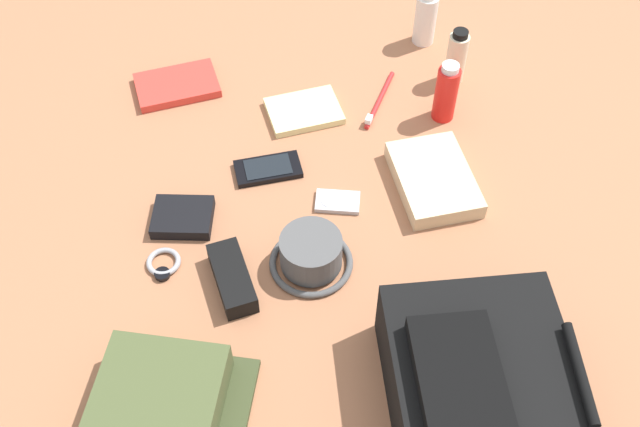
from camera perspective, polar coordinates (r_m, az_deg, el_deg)
ground_plane at (r=1.40m, az=0.00°, el=-1.32°), size 2.64×2.02×0.02m
backpack at (r=1.17m, az=12.22°, el=-13.58°), size 0.36×0.29×0.15m
toiletry_pouch at (r=1.19m, az=-12.35°, el=-15.43°), size 0.28×0.27×0.07m
bucket_hat at (r=1.32m, az=-0.69°, el=-3.14°), size 0.15×0.15×0.07m
toothpaste_tube at (r=1.75m, az=8.05°, el=14.54°), size 0.05×0.05×0.13m
lotion_bottle at (r=1.66m, az=10.36°, el=11.64°), size 0.04×0.04×0.13m
sunscreen_spray at (r=1.57m, az=9.60°, el=9.08°), size 0.05×0.05×0.14m
paperback_novel at (r=1.68m, az=-10.84°, el=9.56°), size 0.15×0.20×0.02m
cell_phone at (r=1.48m, az=-3.98°, el=3.41°), size 0.09×0.14×0.01m
media_player at (r=1.43m, az=1.33°, el=0.91°), size 0.06×0.09×0.01m
wristwatch at (r=1.37m, az=-11.85°, el=-3.76°), size 0.07×0.06×0.01m
toothbrush at (r=1.62m, az=4.47°, el=8.45°), size 0.17×0.08×0.02m
wallet at (r=1.42m, az=-10.42°, el=-0.28°), size 0.10×0.12×0.02m
notepad at (r=1.59m, az=-1.23°, el=7.81°), size 0.14×0.17×0.02m
folded_towel at (r=1.46m, az=8.66°, el=2.59°), size 0.22×0.17×0.04m
sunglasses_case at (r=1.31m, az=-6.71°, el=-4.91°), size 0.15×0.09×0.04m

